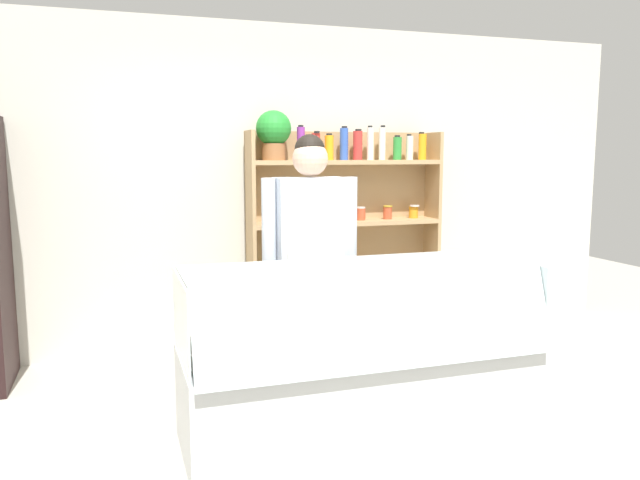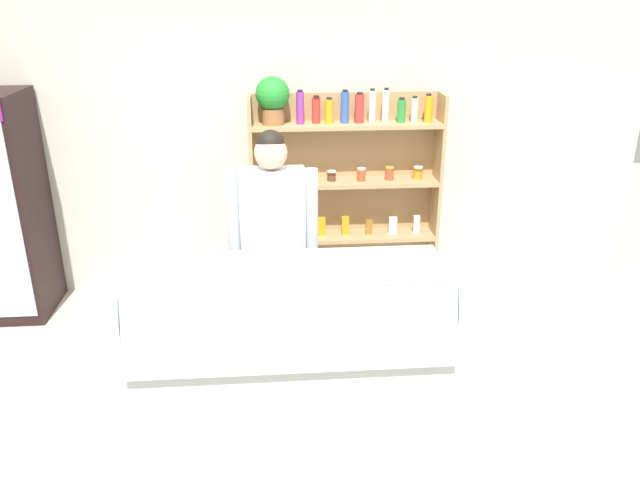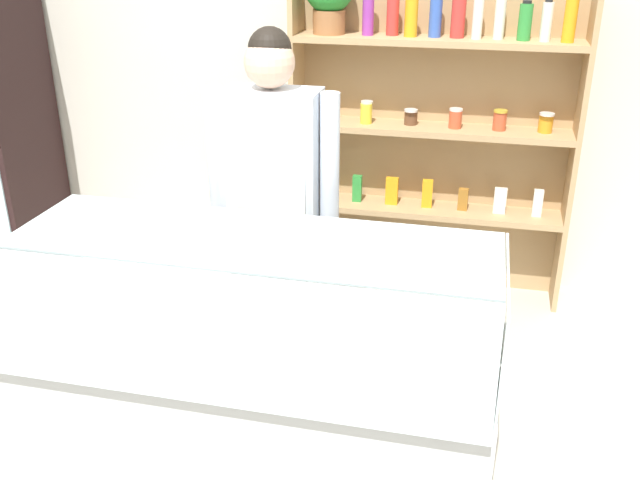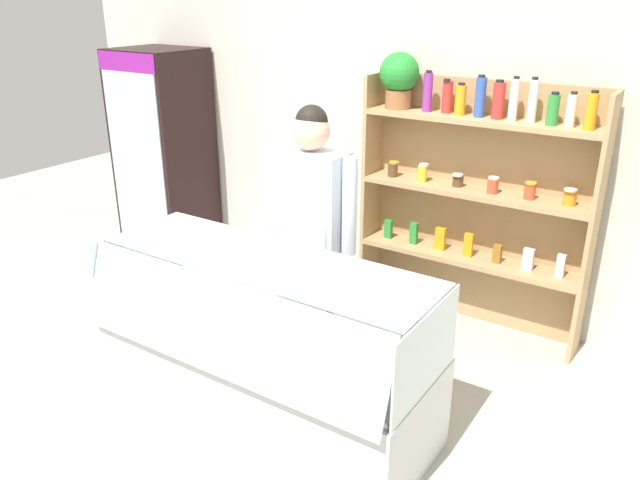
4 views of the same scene
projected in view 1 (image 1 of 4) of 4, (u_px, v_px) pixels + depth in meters
name	position (u px, v px, depth m)	size (l,w,h in m)	color
ground_plane	(349.00, 442.00, 3.56)	(12.00, 12.00, 0.00)	#B7B2A3
back_wall	(264.00, 187.00, 5.29)	(6.80, 0.10, 2.70)	beige
shelving_unit	(335.00, 214.00, 5.28)	(1.67, 0.29, 1.98)	tan
deli_display_case	(359.00, 385.00, 3.59)	(2.01, 0.81, 1.01)	silver
shop_clerk	(311.00, 244.00, 4.05)	(0.64, 0.25, 1.76)	#2D2D38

